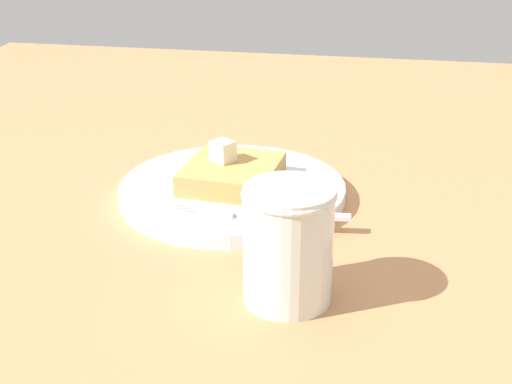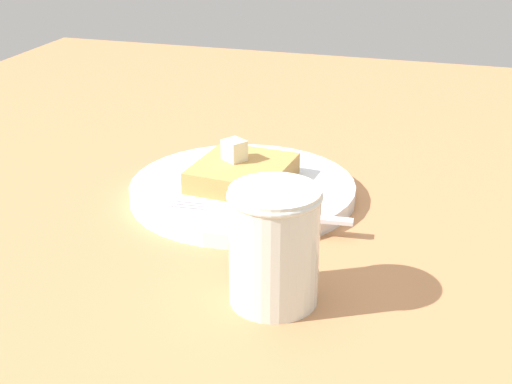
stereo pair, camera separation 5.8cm
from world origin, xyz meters
TOP-DOWN VIEW (x-y plane):
  - table_surface at (0.00, 0.00)cm, footprint 122.80×122.80cm
  - plate at (0.87, 5.96)cm, footprint 21.42×21.42cm
  - toast_slice_center at (0.87, 5.96)cm, footprint 9.73×9.10cm
  - butter_pat_primary at (1.43, 6.94)cm, footprint 2.56×2.62cm
  - fork at (-5.56, 3.41)cm, footprint 2.81×16.06cm
  - syrup_jar at (-15.78, -1.76)cm, footprint 6.62×6.62cm

SIDE VIEW (x-z plane):
  - table_surface at x=0.00cm, z-range 0.00..2.00cm
  - plate at x=0.87cm, z-range 2.11..3.53cm
  - fork at x=-5.56cm, z-range 3.41..3.77cm
  - toast_slice_center at x=0.87cm, z-range 3.41..5.46cm
  - syrup_jar at x=-15.78cm, z-range 1.69..10.41cm
  - butter_pat_primary at x=1.43cm, z-range 5.46..7.42cm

